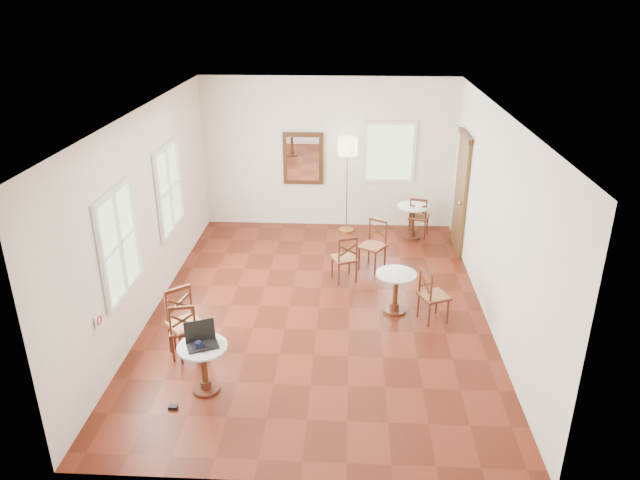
# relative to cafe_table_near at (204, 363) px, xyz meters

# --- Properties ---
(ground) EXTENTS (7.00, 7.00, 0.00)m
(ground) POSITION_rel_cafe_table_near_xyz_m (1.27, 2.09, -0.39)
(ground) COLOR #5D1E0F
(ground) RESTS_ON ground
(room_shell) EXTENTS (5.02, 7.02, 3.01)m
(room_shell) POSITION_rel_cafe_table_near_xyz_m (1.21, 2.36, 1.50)
(room_shell) COLOR white
(room_shell) RESTS_ON ground
(cafe_table_near) EXTENTS (0.60, 0.60, 0.63)m
(cafe_table_near) POSITION_rel_cafe_table_near_xyz_m (0.00, 0.00, 0.00)
(cafe_table_near) COLOR #4C2013
(cafe_table_near) RESTS_ON ground
(cafe_table_mid) EXTENTS (0.61, 0.61, 0.64)m
(cafe_table_mid) POSITION_rel_cafe_table_near_xyz_m (2.42, 2.04, 0.01)
(cafe_table_mid) COLOR #4C2013
(cafe_table_mid) RESTS_ON ground
(cafe_table_back) EXTENTS (0.62, 0.62, 0.65)m
(cafe_table_back) POSITION_rel_cafe_table_near_xyz_m (2.94, 4.96, 0.01)
(cafe_table_back) COLOR #4C2013
(cafe_table_back) RESTS_ON ground
(chair_near_a) EXTENTS (0.45, 0.45, 0.81)m
(chair_near_a) POSITION_rel_cafe_table_near_xyz_m (-0.43, 0.72, 0.02)
(chair_near_a) COLOR #4C2013
(chair_near_a) RESTS_ON ground
(chair_near_b) EXTENTS (0.60, 0.60, 0.92)m
(chair_near_b) POSITION_rel_cafe_table_near_xyz_m (-0.43, 0.78, 0.07)
(chair_near_b) COLOR #4C2013
(chair_near_b) RESTS_ON ground
(chair_mid_a) EXTENTS (0.49, 0.49, 0.82)m
(chair_mid_a) POSITION_rel_cafe_table_near_xyz_m (1.65, 3.03, 0.02)
(chair_mid_a) COLOR #4C2013
(chair_mid_a) RESTS_ON ground
(chair_mid_b) EXTENTS (0.50, 0.50, 0.83)m
(chair_mid_b) POSITION_rel_cafe_table_near_xyz_m (2.94, 1.80, 0.02)
(chair_mid_b) COLOR #4C2013
(chair_mid_b) RESTS_ON ground
(chair_back_a) EXTENTS (0.46, 0.46, 0.82)m
(chair_back_a) POSITION_rel_cafe_table_near_xyz_m (3.07, 5.04, 0.02)
(chair_back_a) COLOR #4C2013
(chair_back_a) RESTS_ON ground
(chair_back_b) EXTENTS (0.55, 0.55, 0.87)m
(chair_back_b) POSITION_rel_cafe_table_near_xyz_m (2.13, 3.54, 0.04)
(chair_back_b) COLOR #4C2013
(chair_back_b) RESTS_ON ground
(floor_lamp) EXTENTS (0.37, 0.37, 1.90)m
(floor_lamp) POSITION_rel_cafe_table_near_xyz_m (1.65, 5.24, 1.22)
(floor_lamp) COLOR #BF8C3F
(floor_lamp) RESTS_ON ground
(laptop) EXTENTS (0.45, 0.42, 0.26)m
(laptop) POSITION_rel_cafe_table_near_xyz_m (-0.02, 0.05, 0.30)
(laptop) COLOR black
(laptop) RESTS_ON cafe_table_near
(mouse) EXTENTS (0.11, 0.09, 0.04)m
(mouse) POSITION_rel_cafe_table_near_xyz_m (0.03, -0.11, 0.26)
(mouse) COLOR black
(mouse) RESTS_ON cafe_table_near
(navy_mug) EXTENTS (0.11, 0.08, 0.09)m
(navy_mug) POSITION_rel_cafe_table_near_xyz_m (-0.03, -0.05, 0.29)
(navy_mug) COLOR #101136
(navy_mug) RESTS_ON cafe_table_near
(water_glass) EXTENTS (0.05, 0.05, 0.09)m
(water_glass) POSITION_rel_cafe_table_near_xyz_m (-0.02, -0.03, 0.29)
(water_glass) COLOR white
(water_glass) RESTS_ON cafe_table_near
(power_adapter) EXTENTS (0.10, 0.06, 0.04)m
(power_adapter) POSITION_rel_cafe_table_near_xyz_m (-0.30, -0.37, -0.37)
(power_adapter) COLOR black
(power_adapter) RESTS_ON ground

